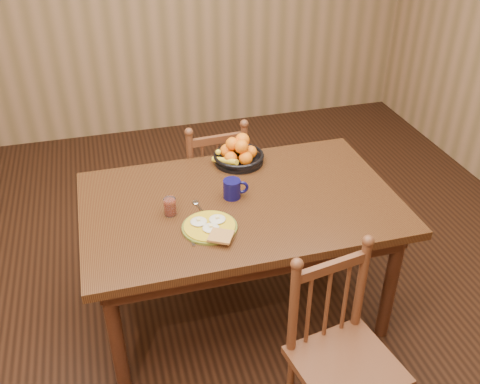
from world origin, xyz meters
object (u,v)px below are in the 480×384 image
object	(u,v)px
chair_near	(341,356)
coffee_mug	(233,189)
chair_far	(212,184)
fruit_bowl	(238,154)
dining_table	(240,214)
breakfast_plate	(210,227)

from	to	relation	value
chair_near	coffee_mug	xyz separation A→B (m)	(-0.25, 0.86, 0.36)
chair_far	fruit_bowl	bearing A→B (deg)	103.70
chair_far	dining_table	bearing A→B (deg)	86.27
breakfast_plate	chair_far	bearing A→B (deg)	77.00
coffee_mug	fruit_bowl	bearing A→B (deg)	70.32
chair_near	coffee_mug	size ratio (longest dim) A/B	6.78
chair_near	fruit_bowl	xyz separation A→B (m)	(-0.13, 1.20, 0.36)
coffee_mug	chair_near	bearing A→B (deg)	-73.94
dining_table	fruit_bowl	distance (m)	0.42
chair_far	chair_near	distance (m)	1.52
breakfast_plate	fruit_bowl	xyz separation A→B (m)	(0.29, 0.58, 0.04)
dining_table	fruit_bowl	xyz separation A→B (m)	(0.09, 0.38, 0.14)
chair_far	coffee_mug	bearing A→B (deg)	83.81
dining_table	breakfast_plate	xyz separation A→B (m)	(-0.20, -0.20, 0.10)
chair_far	breakfast_plate	world-z (taller)	chair_far
dining_table	chair_far	bearing A→B (deg)	89.84
breakfast_plate	coffee_mug	distance (m)	0.30
dining_table	chair_far	xyz separation A→B (m)	(0.00, 0.68, -0.23)
chair_near	fruit_bowl	distance (m)	1.26
chair_far	coffee_mug	xyz separation A→B (m)	(-0.03, -0.64, 0.36)
dining_table	chair_near	size ratio (longest dim) A/B	1.76
chair_far	chair_near	world-z (taller)	chair_near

